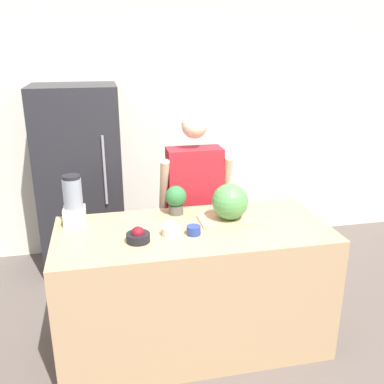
{
  "coord_description": "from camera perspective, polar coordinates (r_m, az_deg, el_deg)",
  "views": [
    {
      "loc": [
        -0.57,
        -2.2,
        2.11
      ],
      "look_at": [
        0.0,
        0.46,
        1.17
      ],
      "focal_mm": 40.0,
      "sensor_mm": 36.0,
      "label": 1
    }
  ],
  "objects": [
    {
      "name": "wall_back",
      "position": [
        4.48,
        -4.62,
        8.62
      ],
      "size": [
        8.0,
        0.06,
        2.6
      ],
      "color": "silver",
      "rests_on": "ground_plane"
    },
    {
      "name": "ground_plane",
      "position": [
        3.11,
        1.92,
        -23.73
      ],
      "size": [
        14.0,
        14.0,
        0.0
      ],
      "primitive_type": "plane",
      "color": "#564C47"
    },
    {
      "name": "person",
      "position": [
        3.61,
        0.33,
        -1.93
      ],
      "size": [
        0.59,
        0.26,
        1.61
      ],
      "color": "#333338",
      "rests_on": "ground_plane"
    },
    {
      "name": "bowl_cherries",
      "position": [
        2.75,
        -7.21,
        -5.84
      ],
      "size": [
        0.15,
        0.15,
        0.1
      ],
      "color": "black",
      "rests_on": "counter_island"
    },
    {
      "name": "potted_plant",
      "position": [
        3.14,
        -2.17,
        -0.9
      ],
      "size": [
        0.16,
        0.16,
        0.21
      ],
      "color": "#514C47",
      "rests_on": "counter_island"
    },
    {
      "name": "watermelon",
      "position": [
        3.02,
        5.09,
        -1.28
      ],
      "size": [
        0.26,
        0.26,
        0.26
      ],
      "color": "#4C8C47",
      "rests_on": "cutting_board"
    },
    {
      "name": "blender",
      "position": [
        3.06,
        -15.53,
        -1.29
      ],
      "size": [
        0.15,
        0.15,
        0.36
      ],
      "color": "silver",
      "rests_on": "counter_island"
    },
    {
      "name": "counter_island",
      "position": [
        3.15,
        0.16,
        -12.53
      ],
      "size": [
        1.88,
        0.83,
        0.92
      ],
      "color": "tan",
      "rests_on": "ground_plane"
    },
    {
      "name": "refrigerator",
      "position": [
        4.19,
        -14.62,
        1.5
      ],
      "size": [
        0.76,
        0.65,
        1.77
      ],
      "color": "#232328",
      "rests_on": "ground_plane"
    },
    {
      "name": "cutting_board",
      "position": [
        3.07,
        4.52,
        -3.69
      ],
      "size": [
        0.38,
        0.23,
        0.01
      ],
      "color": "tan",
      "rests_on": "counter_island"
    },
    {
      "name": "bowl_cream",
      "position": [
        2.82,
        -2.76,
        -4.94
      ],
      "size": [
        0.13,
        0.13,
        0.11
      ],
      "color": "beige",
      "rests_on": "counter_island"
    },
    {
      "name": "bowl_small_blue",
      "position": [
        2.83,
        0.21,
        -5.13
      ],
      "size": [
        0.09,
        0.09,
        0.06
      ],
      "color": "navy",
      "rests_on": "counter_island"
    }
  ]
}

